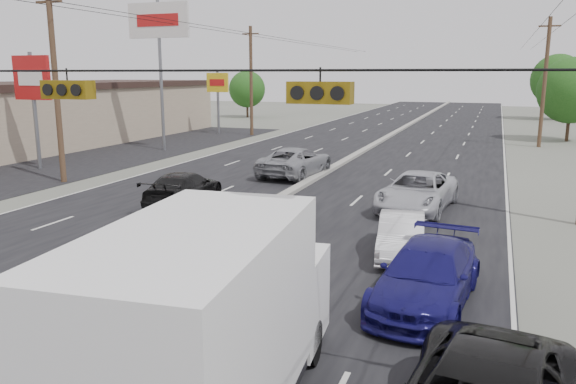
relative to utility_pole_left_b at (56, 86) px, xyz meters
name	(u,v)px	position (x,y,z in m)	size (l,w,h in m)	color
ground	(33,342)	(12.50, -15.00, -5.11)	(200.00, 200.00, 0.00)	#606356
road_surface	(356,156)	(12.50, 15.00, -5.11)	(20.00, 160.00, 0.02)	black
center_median	(356,155)	(12.50, 15.00, -5.01)	(0.50, 160.00, 0.20)	gray
strip_mall	(14,119)	(-13.50, 10.00, -2.81)	(12.00, 42.00, 4.60)	tan
parking_lot	(112,154)	(-4.50, 10.00, -5.11)	(10.00, 42.00, 0.02)	black
utility_pole_left_b	(56,86)	(0.00, 0.00, 0.00)	(1.60, 0.30, 10.00)	#422D1E
utility_pole_left_c	(251,80)	(0.00, 25.00, 0.00)	(1.60, 0.30, 10.00)	#422D1E
utility_pole_right_c	(545,82)	(25.00, 25.00, 0.00)	(1.60, 0.30, 10.00)	#422D1E
traffic_signals	(64,87)	(13.90, -15.00, 0.39)	(25.00, 0.30, 0.54)	black
pole_sign_mid	(32,84)	(-4.50, 3.00, 0.01)	(2.60, 0.25, 7.00)	slate
pole_sign_billboard	(159,30)	(-2.00, 13.00, 3.76)	(5.00, 0.25, 11.00)	slate
pole_sign_far	(218,88)	(-3.50, 25.00, -0.70)	(2.20, 0.25, 6.00)	slate
tree_left_far	(247,89)	(-9.50, 45.00, -1.39)	(4.80, 4.80, 6.12)	#382619
tree_right_mid	(572,90)	(27.50, 30.00, -0.77)	(5.60, 5.60, 7.14)	#382619
tree_right_far	(557,80)	(28.50, 55.00, -0.15)	(6.40, 6.40, 8.16)	#382619
box_truck	(212,324)	(17.66, -16.33, -3.26)	(3.12, 7.28, 3.59)	black
tan_sedan	(116,352)	(15.50, -16.01, -4.30)	(2.25, 5.54, 1.61)	olive
red_sedan	(212,247)	(13.90, -9.32, -4.48)	(1.33, 3.81, 1.26)	#A1090C
queue_car_a	(273,213)	(14.02, -4.63, -4.50)	(1.44, 3.57, 1.22)	black
queue_car_b	(401,236)	(19.09, -6.26, -4.45)	(1.40, 4.02, 1.32)	silver
queue_car_c	(417,192)	(18.72, 0.21, -4.32)	(2.63, 5.70, 1.58)	#B8BAC1
queue_car_d	(427,276)	(20.32, -9.94, -4.35)	(2.13, 5.25, 1.52)	navy
oncoming_near	(184,189)	(8.93, -2.54, -4.36)	(2.09, 5.14, 1.49)	black
oncoming_far	(296,162)	(11.10, 6.15, -4.30)	(2.69, 5.84, 1.62)	gray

